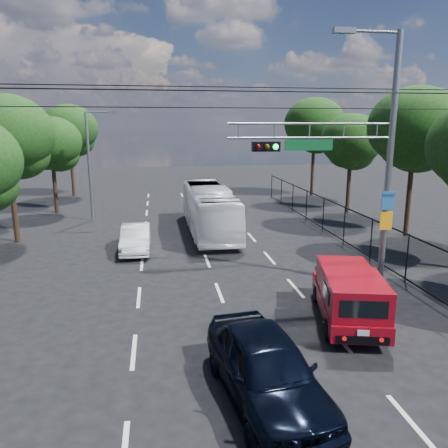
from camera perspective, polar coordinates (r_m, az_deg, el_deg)
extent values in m
plane|color=black|center=(9.90, 6.73, -26.10)|extent=(120.00, 120.00, 0.00)
cube|color=beige|center=(12.99, -11.70, -15.97)|extent=(0.12, 2.00, 0.01)
cube|color=beige|center=(16.61, -11.06, -9.35)|extent=(0.12, 2.00, 0.01)
cube|color=beige|center=(20.38, -10.67, -5.13)|extent=(0.12, 2.00, 0.01)
cube|color=beige|center=(24.21, -10.40, -2.24)|extent=(0.12, 2.00, 0.01)
cube|color=beige|center=(28.10, -10.21, -0.14)|extent=(0.12, 2.00, 0.01)
cube|color=beige|center=(32.01, -10.06, 1.44)|extent=(0.12, 2.00, 0.01)
cube|color=beige|center=(35.94, -9.95, 2.68)|extent=(0.12, 2.00, 0.01)
cube|color=beige|center=(39.89, -9.85, 3.68)|extent=(0.12, 2.00, 0.01)
cube|color=beige|center=(9.89, 6.73, -26.08)|extent=(0.12, 2.00, 0.01)
cube|color=beige|center=(13.15, 1.95, -15.31)|extent=(0.12, 2.00, 0.01)
cube|color=beige|center=(16.74, -0.62, -8.93)|extent=(0.12, 2.00, 0.01)
cube|color=beige|center=(20.48, -2.22, -4.82)|extent=(0.12, 2.00, 0.01)
cube|color=beige|center=(24.30, -3.31, -1.99)|extent=(0.12, 2.00, 0.01)
cube|color=beige|center=(28.17, -4.10, 0.06)|extent=(0.12, 2.00, 0.01)
cube|color=beige|center=(32.07, -4.70, 1.62)|extent=(0.12, 2.00, 0.01)
cube|color=beige|center=(36.00, -5.16, 2.84)|extent=(0.12, 2.00, 0.01)
cube|color=beige|center=(39.94, -5.54, 3.82)|extent=(0.12, 2.00, 0.01)
cube|color=beige|center=(10.96, 23.37, -22.81)|extent=(0.12, 2.00, 0.01)
cube|color=beige|center=(13.97, 14.50, -13.97)|extent=(0.12, 2.00, 0.01)
cube|color=beige|center=(17.39, 9.31, -8.25)|extent=(0.12, 2.00, 0.01)
cube|color=beige|center=(21.01, 5.95, -4.42)|extent=(0.12, 2.00, 0.01)
cube|color=beige|center=(24.75, 3.62, -1.72)|extent=(0.12, 2.00, 0.01)
cube|color=beige|center=(28.56, 1.91, 0.27)|extent=(0.12, 2.00, 0.01)
cube|color=beige|center=(32.42, 0.60, 1.78)|extent=(0.12, 2.00, 0.01)
cube|color=beige|center=(36.31, -0.43, 2.98)|extent=(0.12, 2.00, 0.01)
cube|color=beige|center=(40.21, -1.26, 3.94)|extent=(0.12, 2.00, 0.01)
cylinder|color=slate|center=(17.74, 20.78, 7.29)|extent=(0.24, 0.24, 9.50)
cylinder|color=slate|center=(17.50, 18.99, 22.68)|extent=(2.00, 0.10, 0.10)
cube|color=slate|center=(17.05, 15.42, 23.19)|extent=(0.80, 0.25, 0.18)
cylinder|color=slate|center=(16.38, 11.48, 12.72)|extent=(6.20, 0.08, 0.08)
cylinder|color=slate|center=(16.39, 11.40, 10.98)|extent=(6.20, 0.08, 0.08)
cube|color=black|center=(15.90, 5.50, 10.03)|extent=(1.00, 0.28, 0.35)
sphere|color=#3F0505|center=(15.68, 4.48, 10.01)|extent=(0.20, 0.20, 0.20)
sphere|color=#4C3805|center=(15.75, 5.63, 10.01)|extent=(0.20, 0.20, 0.20)
sphere|color=#0CE533|center=(15.83, 6.77, 9.99)|extent=(0.20, 0.20, 0.20)
cube|color=#0B5325|center=(16.36, 11.03, 10.11)|extent=(1.80, 0.05, 0.40)
cube|color=#225FA3|center=(17.77, 20.60, 2.91)|extent=(0.50, 0.04, 0.70)
cube|color=#FFA90D|center=(17.91, 20.40, 0.39)|extent=(0.50, 0.04, 0.70)
cylinder|color=slate|center=(17.39, 19.36, 11.43)|extent=(0.05, 0.05, 0.50)
cylinder|color=slate|center=(16.83, 15.36, 11.67)|extent=(0.05, 0.05, 0.50)
cylinder|color=slate|center=(16.35, 11.10, 11.86)|extent=(0.05, 0.05, 0.50)
cylinder|color=slate|center=(15.96, 6.61, 11.99)|extent=(0.05, 0.05, 0.50)
cylinder|color=slate|center=(15.66, 1.91, 12.06)|extent=(0.05, 0.05, 0.50)
cylinder|color=slate|center=(29.83, -17.18, 7.04)|extent=(0.18, 0.18, 7.00)
cylinder|color=slate|center=(29.61, -16.06, 13.87)|extent=(1.60, 0.09, 0.09)
cube|color=slate|center=(29.52, -14.28, 13.97)|extent=(0.60, 0.22, 0.15)
cylinder|color=black|center=(13.61, 0.55, 17.01)|extent=(22.00, 0.04, 0.04)
cylinder|color=black|center=(17.09, -1.44, 17.49)|extent=(22.00, 0.04, 0.04)
cylinder|color=black|center=(18.54, -2.04, 14.95)|extent=(22.00, 0.04, 0.04)
cube|color=black|center=(22.14, 17.67, 1.12)|extent=(0.04, 34.00, 0.06)
cube|color=black|center=(22.55, 17.36, -3.36)|extent=(0.04, 34.00, 0.06)
cylinder|color=black|center=(18.97, 22.79, -4.14)|extent=(0.06, 0.06, 2.00)
cylinder|color=black|center=(21.48, 18.67, -1.90)|extent=(0.06, 0.06, 2.00)
cylinder|color=black|center=(24.10, 15.44, -0.13)|extent=(0.06, 0.06, 2.00)
cylinder|color=black|center=(26.80, 12.84, 1.29)|extent=(0.06, 0.06, 2.00)
cylinder|color=black|center=(29.55, 10.73, 2.44)|extent=(0.06, 0.06, 2.00)
cylinder|color=black|center=(32.35, 8.97, 3.40)|extent=(0.06, 0.06, 2.00)
cylinder|color=black|center=(35.19, 7.50, 4.19)|extent=(0.06, 0.06, 2.00)
cylinder|color=black|center=(38.05, 6.24, 4.87)|extent=(0.06, 0.06, 2.00)
cylinder|color=black|center=(26.68, 23.01, 3.55)|extent=(0.28, 0.28, 4.76)
ellipsoid|color=black|center=(26.41, 23.73, 11.57)|extent=(5.10, 5.10, 4.33)
ellipsoid|color=black|center=(26.90, 23.89, 9.02)|extent=(3.40, 3.40, 2.72)
ellipsoid|color=black|center=(26.08, 23.10, 9.38)|extent=(3.23, 3.23, 2.58)
cylinder|color=black|center=(32.66, 15.96, 4.95)|extent=(0.28, 0.28, 4.03)
ellipsoid|color=black|center=(32.40, 16.31, 10.50)|extent=(4.32, 4.32, 3.67)
ellipsoid|color=black|center=(32.89, 16.62, 8.75)|extent=(2.88, 2.88, 2.30)
ellipsoid|color=black|center=(32.11, 15.79, 8.97)|extent=(2.74, 2.74, 2.19)
cylinder|color=black|center=(40.03, 11.51, 7.19)|extent=(0.28, 0.28, 4.93)
ellipsoid|color=black|center=(39.86, 11.76, 12.74)|extent=(5.28, 5.28, 4.49)
ellipsoid|color=black|center=(40.29, 12.07, 10.97)|extent=(3.52, 3.52, 2.82)
ellipsoid|color=black|center=(39.56, 11.30, 11.23)|extent=(3.34, 3.34, 2.68)
cylinder|color=black|center=(25.86, -25.80, 2.71)|extent=(0.28, 0.28, 4.48)
ellipsoid|color=black|center=(25.55, -26.57, 10.49)|extent=(4.80, 4.80, 4.08)
ellipsoid|color=black|center=(25.77, -25.27, 8.12)|extent=(3.20, 3.20, 2.56)
ellipsoid|color=black|center=(25.50, -27.25, 8.26)|extent=(3.04, 3.04, 2.43)
cylinder|color=black|center=(33.45, -21.22, 4.65)|extent=(0.28, 0.28, 3.92)
ellipsoid|color=black|center=(33.20, -21.65, 9.92)|extent=(4.20, 4.20, 3.57)
ellipsoid|color=black|center=(33.46, -20.73, 8.32)|extent=(2.80, 2.80, 2.24)
ellipsoid|color=black|center=(33.13, -22.20, 8.41)|extent=(2.66, 2.66, 2.13)
cylinder|color=black|center=(41.25, -19.22, 6.67)|extent=(0.28, 0.28, 4.59)
ellipsoid|color=black|center=(41.07, -19.59, 11.67)|extent=(4.92, 4.92, 4.18)
ellipsoid|color=black|center=(41.32, -18.85, 10.13)|extent=(3.28, 3.28, 2.62)
ellipsoid|color=black|center=(40.95, -20.03, 10.26)|extent=(3.12, 3.12, 2.49)
cylinder|color=black|center=(16.13, 12.10, -8.90)|extent=(0.38, 0.67, 0.63)
cylinder|color=black|center=(16.40, 17.50, -8.86)|extent=(0.38, 0.67, 0.63)
cylinder|color=black|center=(13.58, 13.57, -13.26)|extent=(0.38, 0.67, 0.63)
cylinder|color=black|center=(13.90, 20.01, -13.07)|extent=(0.38, 0.67, 0.63)
cube|color=maroon|center=(14.88, 15.79, -9.99)|extent=(2.74, 4.80, 0.51)
cube|color=maroon|center=(16.72, 14.52, -7.08)|extent=(1.74, 0.88, 0.50)
cube|color=black|center=(16.87, 14.43, -6.08)|extent=(1.58, 0.72, 0.28)
cube|color=maroon|center=(15.60, 15.24, -6.28)|extent=(1.91, 1.75, 0.86)
cube|color=black|center=(14.96, 15.70, -6.96)|extent=(1.37, 0.38, 0.50)
cube|color=maroon|center=(13.71, 16.74, -8.80)|extent=(2.18, 2.64, 0.95)
cube|color=black|center=(13.90, 20.22, -8.63)|extent=(0.29, 1.06, 0.41)
cube|color=black|center=(13.54, 13.19, -8.72)|extent=(0.29, 1.06, 0.41)
cube|color=black|center=(12.67, 17.79, -10.56)|extent=(1.29, 0.35, 0.50)
cube|color=black|center=(12.93, 17.64, -14.25)|extent=(1.42, 0.41, 0.24)
cube|color=silver|center=(12.80, 17.74, -13.42)|extent=(0.31, 0.10, 0.16)
imported|color=black|center=(10.46, 5.55, -18.24)|extent=(2.49, 5.00, 1.64)
imported|color=white|center=(25.70, -1.97, 1.97)|extent=(2.43, 9.90, 2.75)
imported|color=white|center=(22.32, -11.47, -1.85)|extent=(1.40, 3.98, 1.31)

